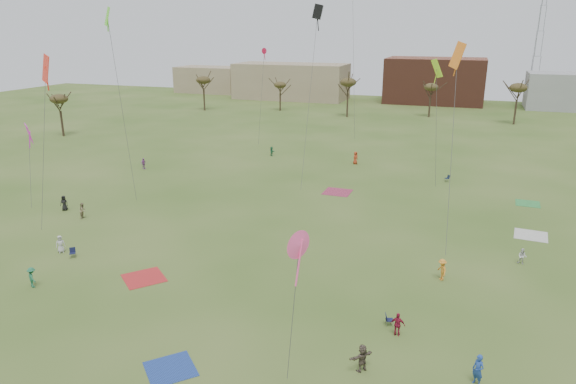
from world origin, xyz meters
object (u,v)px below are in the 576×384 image
(flyer_near_center, at_px, (32,277))
(camp_chair_left, at_px, (73,255))
(camp_chair_center, at_px, (389,322))
(flyer_near_right, at_px, (478,370))
(camp_chair_right, at_px, (447,180))
(spectator_fore_a, at_px, (398,324))
(flyer_near_left, at_px, (60,244))
(radio_tower, at_px, (540,30))

(flyer_near_center, distance_m, camp_chair_left, 5.71)
(flyer_near_center, distance_m, camp_chair_center, 27.74)
(flyer_near_right, height_order, camp_chair_right, flyer_near_right)
(spectator_fore_a, xyz_separation_m, camp_chair_left, (-29.17, 2.95, -0.57))
(spectator_fore_a, bearing_deg, flyer_near_left, -4.83)
(flyer_near_center, relative_size, camp_chair_center, 1.93)
(spectator_fore_a, height_order, camp_chair_right, spectator_fore_a)
(flyer_near_left, bearing_deg, radio_tower, 22.21)
(flyer_near_left, height_order, camp_chair_right, flyer_near_left)
(camp_chair_left, bearing_deg, radio_tower, 32.61)
(camp_chair_left, height_order, radio_tower, radio_tower)
(flyer_near_center, xyz_separation_m, spectator_fore_a, (28.19, 2.65, -0.02))
(flyer_near_left, bearing_deg, camp_chair_right, 2.48)
(camp_chair_right, height_order, radio_tower, radio_tower)
(camp_chair_left, relative_size, camp_chair_center, 1.00)
(radio_tower, bearing_deg, spectator_fore_a, -98.41)
(flyer_near_left, relative_size, flyer_near_right, 0.85)
(camp_chair_center, bearing_deg, flyer_near_right, -146.55)
(spectator_fore_a, distance_m, camp_chair_center, 1.40)
(flyer_near_right, relative_size, camp_chair_right, 2.20)
(spectator_fore_a, bearing_deg, camp_chair_right, -90.11)
(flyer_near_right, height_order, spectator_fore_a, flyer_near_right)
(camp_chair_right, relative_size, radio_tower, 0.02)
(flyer_near_center, distance_m, camp_chair_right, 51.12)
(flyer_near_left, bearing_deg, camp_chair_left, -62.44)
(flyer_near_center, xyz_separation_m, camp_chair_right, (29.35, 41.85, -0.58))
(flyer_near_center, distance_m, spectator_fore_a, 28.31)
(flyer_near_right, xyz_separation_m, radio_tower, (13.35, 127.76, 18.25))
(flyer_near_right, bearing_deg, flyer_near_center, -142.48)
(camp_chair_right, bearing_deg, flyer_near_right, -29.50)
(camp_chair_center, bearing_deg, flyer_near_center, 79.98)
(flyer_near_left, xyz_separation_m, spectator_fore_a, (30.93, -3.48, 0.01))
(spectator_fore_a, bearing_deg, flyer_near_right, 146.37)
(camp_chair_left, bearing_deg, flyer_near_center, -116.00)
(camp_chair_right, xyz_separation_m, radio_tower, (17.20, 85.01, 18.95))
(spectator_fore_a, distance_m, camp_chair_left, 29.32)
(flyer_near_left, distance_m, flyer_near_center, 6.71)
(camp_chair_center, xyz_separation_m, camp_chair_right, (1.87, 38.14, 0.00))
(camp_chair_center, distance_m, radio_tower, 126.05)
(flyer_near_left, height_order, spectator_fore_a, spectator_fore_a)
(camp_chair_left, height_order, camp_chair_center, same)
(camp_chair_left, distance_m, camp_chair_center, 28.53)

